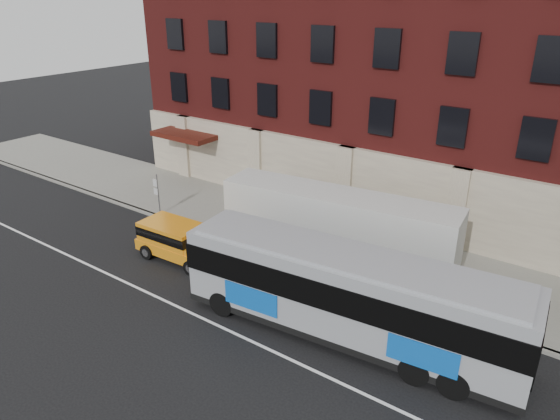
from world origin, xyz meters
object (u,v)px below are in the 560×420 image
Objects in this scene: sign_pole at (157,193)px; shipping_container at (336,231)px; city_bus at (348,293)px; yellow_suv at (177,239)px.

shipping_container is at bearing 5.22° from sign_pole.
sign_pole is 14.07m from city_bus.
sign_pole is 10.71m from shipping_container.
city_bus is at bearing -13.97° from sign_pole.
sign_pole is 0.23× the size of shipping_container.
yellow_suv is at bearing -32.49° from sign_pole.
shipping_container reaches higher than sign_pole.
yellow_suv is 0.42× the size of shipping_container.
shipping_container reaches higher than yellow_suv.
shipping_container reaches higher than city_bus.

